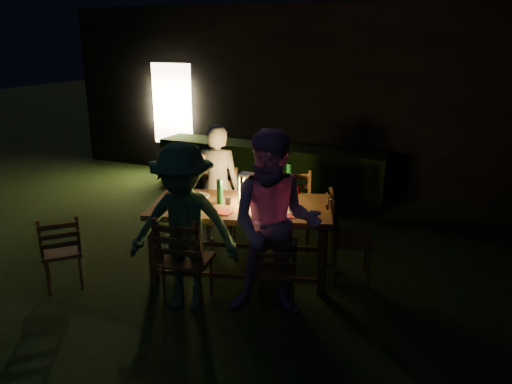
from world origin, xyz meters
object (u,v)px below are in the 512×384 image
at_px(chair_near_right, 275,284).
at_px(chair_end, 349,253).
at_px(person_house_side, 217,185).
at_px(side_table, 284,200).
at_px(dining_table, 242,211).
at_px(bottle_bucket_b, 289,182).
at_px(chair_spare, 63,264).
at_px(bottle_table, 220,192).
at_px(bottle_bucket_a, 279,183).
at_px(person_opp_right, 275,225).
at_px(person_opp_left, 184,228).
at_px(chair_near_left, 187,275).
at_px(ice_bucket, 284,186).
at_px(lantern, 247,190).
at_px(chair_far_right, 293,226).
at_px(chair_far_left, 218,222).

bearing_deg(chair_near_right, chair_end, 36.91).
relative_size(person_house_side, side_table, 2.25).
xyz_separation_m(dining_table, side_table, (0.16, 0.92, -0.13)).
height_order(chair_near_right, bottle_bucket_b, bottle_bucket_b).
xyz_separation_m(chair_spare, bottle_table, (1.40, 1.06, 0.71)).
relative_size(chair_spare, bottle_bucket_a, 2.87).
xyz_separation_m(person_opp_right, bottle_table, (-0.90, 0.59, 0.05)).
distance_m(person_opp_left, bottle_bucket_a, 1.82).
height_order(chair_near_left, bottle_table, bottle_table).
bearing_deg(person_house_side, person_opp_right, 118.76).
relative_size(chair_spare, person_house_side, 0.57).
relative_size(dining_table, bottle_bucket_b, 6.97).
xyz_separation_m(chair_end, side_table, (-1.02, 0.57, 0.31)).
bearing_deg(side_table, ice_bucket, -90.00).
xyz_separation_m(dining_table, chair_spare, (-1.64, -1.13, -0.48)).
height_order(person_opp_right, ice_bucket, person_opp_right).
relative_size(chair_spare, bottle_bucket_b, 2.87).
height_order(chair_near_left, chair_near_right, chair_near_left).
height_order(dining_table, lantern, lantern).
bearing_deg(side_table, person_opp_right, -72.24).
xyz_separation_m(side_table, ice_bucket, (0.00, -0.00, 0.19)).
bearing_deg(chair_spare, chair_far_right, 0.47).
bearing_deg(ice_bucket, person_opp_left, -100.96).
distance_m(chair_far_left, chair_far_right, 1.00).
height_order(chair_near_right, chair_far_left, chair_far_left).
height_order(dining_table, side_table, dining_table).
xyz_separation_m(person_opp_left, lantern, (0.23, 0.98, 0.15)).
height_order(ice_bucket, bottle_bucket_a, bottle_bucket_a).
bearing_deg(chair_far_left, chair_far_right, -177.67).
bearing_deg(chair_far_right, bottle_table, 39.31).
height_order(dining_table, chair_near_right, chair_near_right).
relative_size(chair_far_right, lantern, 2.93).
distance_m(chair_far_right, side_table, 0.35).
height_order(person_opp_right, side_table, person_opp_right).
bearing_deg(chair_spare, chair_far_left, 14.75).
xyz_separation_m(chair_spare, bottle_bucket_a, (1.74, 2.01, 0.60)).
bearing_deg(bottle_table, chair_end, 16.59).
height_order(chair_near_left, lantern, lantern).
bearing_deg(bottle_bucket_b, person_opp_left, -102.20).
height_order(bottle_bucket_a, bottle_bucket_b, same).
bearing_deg(person_opp_right, ice_bucket, 91.18).
height_order(chair_far_right, lantern, lantern).
height_order(chair_near_right, person_opp_right, person_opp_right).
bearing_deg(side_table, bottle_bucket_b, 38.66).
bearing_deg(chair_spare, person_opp_left, -37.20).
bearing_deg(ice_bucket, bottle_bucket_b, 38.66).
bearing_deg(chair_spare, bottle_bucket_b, 2.87).
bearing_deg(chair_far_left, person_house_side, -86.61).
bearing_deg(bottle_bucket_a, ice_bucket, 38.66).
distance_m(chair_near_left, ice_bucket, 1.90).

